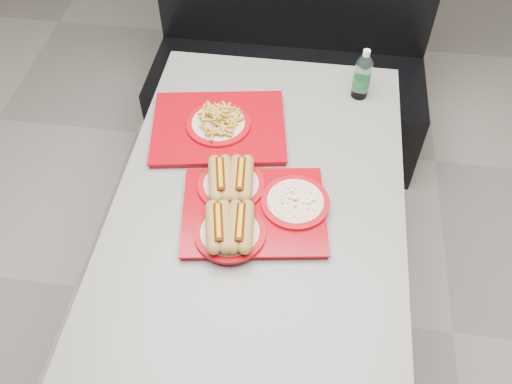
# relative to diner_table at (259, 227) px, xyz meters

# --- Properties ---
(ground) EXTENTS (6.00, 6.00, 0.00)m
(ground) POSITION_rel_diner_table_xyz_m (0.00, 0.00, -0.58)
(ground) COLOR gray
(ground) RESTS_ON ground
(diner_table) EXTENTS (0.92, 1.42, 0.75)m
(diner_table) POSITION_rel_diner_table_xyz_m (0.00, 0.00, 0.00)
(diner_table) COLOR black
(diner_table) RESTS_ON ground
(booth_bench) EXTENTS (1.30, 0.57, 1.35)m
(booth_bench) POSITION_rel_diner_table_xyz_m (0.00, 1.09, -0.18)
(booth_bench) COLOR black
(booth_bench) RESTS_ON ground
(tray_near) EXTENTS (0.47, 0.40, 0.09)m
(tray_near) POSITION_rel_diner_table_xyz_m (-0.03, -0.07, 0.20)
(tray_near) COLOR #96040D
(tray_near) RESTS_ON diner_table
(tray_far) EXTENTS (0.51, 0.42, 0.09)m
(tray_far) POSITION_rel_diner_table_xyz_m (-0.18, 0.27, 0.19)
(tray_far) COLOR #96040D
(tray_far) RESTS_ON diner_table
(water_bottle) EXTENTS (0.06, 0.06, 0.20)m
(water_bottle) POSITION_rel_diner_table_xyz_m (0.30, 0.53, 0.25)
(water_bottle) COLOR silver
(water_bottle) RESTS_ON diner_table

